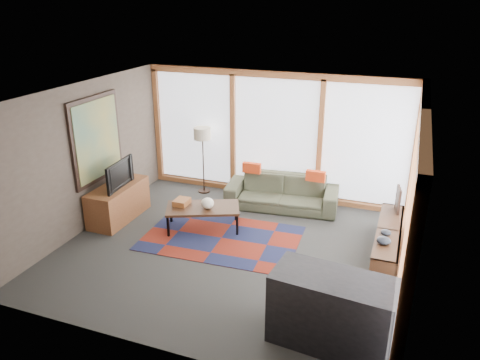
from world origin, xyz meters
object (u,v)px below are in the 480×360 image
at_px(tv_console, 118,202).
at_px(television, 116,174).
at_px(floor_lamp, 203,160).
at_px(sofa, 282,192).
at_px(coffee_table, 203,218).
at_px(bookshelf, 387,244).
at_px(bar_counter, 332,311).

bearing_deg(tv_console, television, -46.00).
xyz_separation_m(floor_lamp, tv_console, (-0.96, -1.74, -0.38)).
relative_size(sofa, tv_console, 1.63).
relative_size(coffee_table, bookshelf, 0.63).
bearing_deg(television, sofa, -63.48).
bearing_deg(bar_counter, tv_console, 160.97).
height_order(television, bar_counter, television).
height_order(sofa, bar_counter, bar_counter).
height_order(floor_lamp, tv_console, floor_lamp).
bearing_deg(television, tv_console, 39.99).
relative_size(bookshelf, television, 2.31).
bearing_deg(floor_lamp, bar_counter, -47.80).
xyz_separation_m(sofa, television, (-2.71, -1.60, 0.60)).
bearing_deg(bar_counter, floor_lamp, 137.94).
bearing_deg(sofa, bookshelf, -37.28).
bearing_deg(coffee_table, tv_console, -174.08).
relative_size(coffee_table, tv_console, 0.97).
distance_m(bookshelf, television, 4.87).
relative_size(floor_lamp, bar_counter, 0.98).
bearing_deg(bar_counter, sofa, 120.14).
distance_m(sofa, television, 3.20).
height_order(coffee_table, bookshelf, bookshelf).
distance_m(floor_lamp, bookshelf, 4.18).
distance_m(floor_lamp, television, 2.01).
xyz_separation_m(tv_console, bar_counter, (4.37, -2.01, 0.13)).
xyz_separation_m(floor_lamp, bar_counter, (3.40, -3.75, -0.25)).
distance_m(coffee_table, bar_counter, 3.48).
distance_m(sofa, tv_console, 3.16).
distance_m(floor_lamp, coffee_table, 1.79).
bearing_deg(sofa, television, -155.54).
bearing_deg(bookshelf, coffee_table, -178.04).
bearing_deg(bar_counter, television, 161.20).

